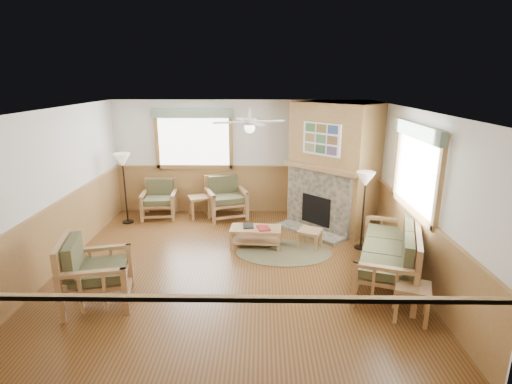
{
  "coord_description": "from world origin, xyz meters",
  "views": [
    {
      "loc": [
        0.51,
        -6.38,
        3.18
      ],
      "look_at": [
        0.4,
        0.7,
        1.15
      ],
      "focal_mm": 28.0,
      "sensor_mm": 36.0,
      "label": 1
    }
  ],
  "objects_px": {
    "armchair_left": "(97,271)",
    "end_table_chairs": "(199,207)",
    "armchair_back_right": "(226,198)",
    "coffee_table": "(256,237)",
    "floor_lamp_left": "(125,189)",
    "footstool": "(310,238)",
    "sofa": "(388,250)",
    "end_table_sofa": "(412,302)",
    "armchair_back_left": "(159,199)",
    "floor_lamp_right": "(363,211)"
  },
  "relations": [
    {
      "from": "end_table_sofa",
      "to": "armchair_left",
      "type": "bearing_deg",
      "value": 175.47
    },
    {
      "from": "armchair_back_left",
      "to": "footstool",
      "type": "bearing_deg",
      "value": -32.22
    },
    {
      "from": "floor_lamp_left",
      "to": "footstool",
      "type": "bearing_deg",
      "value": -18.2
    },
    {
      "from": "armchair_back_left",
      "to": "floor_lamp_left",
      "type": "distance_m",
      "value": 0.84
    },
    {
      "from": "sofa",
      "to": "armchair_left",
      "type": "bearing_deg",
      "value": -60.99
    },
    {
      "from": "sofa",
      "to": "armchair_back_left",
      "type": "relative_size",
      "value": 2.51
    },
    {
      "from": "end_table_sofa",
      "to": "floor_lamp_left",
      "type": "distance_m",
      "value": 6.33
    },
    {
      "from": "end_table_sofa",
      "to": "footstool",
      "type": "bearing_deg",
      "value": 114.73
    },
    {
      "from": "sofa",
      "to": "coffee_table",
      "type": "xyz_separation_m",
      "value": [
        -2.16,
        1.25,
        -0.3
      ]
    },
    {
      "from": "armchair_back_left",
      "to": "end_table_sofa",
      "type": "bearing_deg",
      "value": -47.78
    },
    {
      "from": "sofa",
      "to": "armchair_back_right",
      "type": "xyz_separation_m",
      "value": [
        -2.88,
        2.96,
        -0.02
      ]
    },
    {
      "from": "armchair_back_left",
      "to": "footstool",
      "type": "height_order",
      "value": "armchair_back_left"
    },
    {
      "from": "footstool",
      "to": "floor_lamp_left",
      "type": "height_order",
      "value": "floor_lamp_left"
    },
    {
      "from": "end_table_chairs",
      "to": "footstool",
      "type": "height_order",
      "value": "end_table_chairs"
    },
    {
      "from": "armchair_left",
      "to": "floor_lamp_right",
      "type": "relative_size",
      "value": 0.67
    },
    {
      "from": "armchair_back_left",
      "to": "armchair_left",
      "type": "height_order",
      "value": "armchair_left"
    },
    {
      "from": "sofa",
      "to": "armchair_left",
      "type": "relative_size",
      "value": 2.14
    },
    {
      "from": "footstool",
      "to": "floor_lamp_right",
      "type": "bearing_deg",
      "value": -2.34
    },
    {
      "from": "floor_lamp_left",
      "to": "armchair_back_left",
      "type": "bearing_deg",
      "value": 32.35
    },
    {
      "from": "sofa",
      "to": "footstool",
      "type": "bearing_deg",
      "value": -119.68
    },
    {
      "from": "armchair_left",
      "to": "end_table_chairs",
      "type": "relative_size",
      "value": 2.01
    },
    {
      "from": "sofa",
      "to": "armchair_back_left",
      "type": "xyz_separation_m",
      "value": [
        -4.46,
        2.96,
        -0.07
      ]
    },
    {
      "from": "coffee_table",
      "to": "floor_lamp_left",
      "type": "bearing_deg",
      "value": 159.95
    },
    {
      "from": "footstool",
      "to": "floor_lamp_left",
      "type": "xyz_separation_m",
      "value": [
        -4.0,
        1.31,
        0.62
      ]
    },
    {
      "from": "armchair_back_right",
      "to": "coffee_table",
      "type": "bearing_deg",
      "value": -86.67
    },
    {
      "from": "armchair_back_right",
      "to": "end_table_sofa",
      "type": "relative_size",
      "value": 1.9
    },
    {
      "from": "armchair_left",
      "to": "end_table_sofa",
      "type": "bearing_deg",
      "value": -107.92
    },
    {
      "from": "floor_lamp_left",
      "to": "armchair_left",
      "type": "bearing_deg",
      "value": -78.53
    },
    {
      "from": "armchair_left",
      "to": "end_table_chairs",
      "type": "xyz_separation_m",
      "value": [
        0.9,
        3.77,
        -0.25
      ]
    },
    {
      "from": "end_table_sofa",
      "to": "floor_lamp_left",
      "type": "height_order",
      "value": "floor_lamp_left"
    },
    {
      "from": "sofa",
      "to": "floor_lamp_left",
      "type": "height_order",
      "value": "floor_lamp_left"
    },
    {
      "from": "armchair_back_right",
      "to": "floor_lamp_right",
      "type": "height_order",
      "value": "floor_lamp_right"
    },
    {
      "from": "armchair_left",
      "to": "floor_lamp_left",
      "type": "distance_m",
      "value": 3.44
    },
    {
      "from": "footstool",
      "to": "floor_lamp_left",
      "type": "distance_m",
      "value": 4.25
    },
    {
      "from": "armchair_back_right",
      "to": "floor_lamp_right",
      "type": "distance_m",
      "value": 3.28
    },
    {
      "from": "sofa",
      "to": "floor_lamp_right",
      "type": "height_order",
      "value": "floor_lamp_right"
    },
    {
      "from": "end_table_sofa",
      "to": "armchair_back_right",
      "type": "bearing_deg",
      "value": 124.94
    },
    {
      "from": "sofa",
      "to": "armchair_left",
      "type": "height_order",
      "value": "armchair_left"
    },
    {
      "from": "coffee_table",
      "to": "floor_lamp_right",
      "type": "relative_size",
      "value": 0.64
    },
    {
      "from": "sofa",
      "to": "armchair_back_right",
      "type": "height_order",
      "value": "sofa"
    },
    {
      "from": "sofa",
      "to": "armchair_left",
      "type": "distance_m",
      "value": 4.49
    },
    {
      "from": "sofa",
      "to": "end_table_sofa",
      "type": "distance_m",
      "value": 1.18
    },
    {
      "from": "armchair_left",
      "to": "floor_lamp_right",
      "type": "height_order",
      "value": "floor_lamp_right"
    },
    {
      "from": "armchair_back_right",
      "to": "coffee_table",
      "type": "height_order",
      "value": "armchair_back_right"
    },
    {
      "from": "sofa",
      "to": "floor_lamp_right",
      "type": "xyz_separation_m",
      "value": [
        -0.12,
        1.2,
        0.26
      ]
    },
    {
      "from": "coffee_table",
      "to": "end_table_chairs",
      "type": "relative_size",
      "value": 1.93
    },
    {
      "from": "coffee_table",
      "to": "floor_lamp_right",
      "type": "bearing_deg",
      "value": 2.48
    },
    {
      "from": "end_table_chairs",
      "to": "end_table_sofa",
      "type": "bearing_deg",
      "value": -49.44
    },
    {
      "from": "armchair_back_left",
      "to": "floor_lamp_right",
      "type": "distance_m",
      "value": 4.69
    },
    {
      "from": "armchair_back_right",
      "to": "footstool",
      "type": "bearing_deg",
      "value": -63.59
    }
  ]
}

